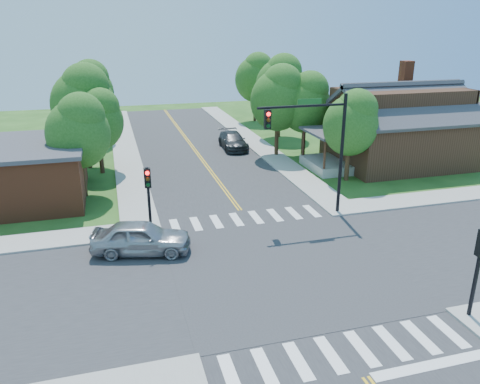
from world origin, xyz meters
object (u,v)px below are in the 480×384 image
object	(u,v)px
signal_mast_ne	(316,137)
car_dgrey	(233,141)
signal_pole_nw	(148,188)
car_silver	(141,238)
house_ne	(398,123)
signal_pole_se	(480,257)

from	to	relation	value
signal_mast_ne	car_dgrey	bearing A→B (deg)	91.41
signal_pole_nw	car_silver	size ratio (longest dim) A/B	0.73
signal_mast_ne	car_silver	distance (m)	11.16
signal_pole_nw	house_ne	xyz separation A→B (m)	(20.71, 8.66, 0.67)
car_dgrey	car_silver	bearing A→B (deg)	-115.17
car_silver	car_dgrey	size ratio (longest dim) A/B	1.01
car_dgrey	house_ne	bearing A→B (deg)	-33.05
signal_pole_se	house_ne	size ratio (longest dim) A/B	0.29
house_ne	car_silver	size ratio (longest dim) A/B	2.51
signal_mast_ne	car_silver	world-z (taller)	signal_mast_ne
signal_pole_se	car_dgrey	world-z (taller)	signal_pole_se
signal_pole_nw	signal_mast_ne	bearing A→B (deg)	0.07
house_ne	car_dgrey	xyz separation A→B (m)	(-11.61, 8.15, -2.59)
car_silver	car_dgrey	bearing A→B (deg)	-13.37
signal_pole_nw	car_silver	distance (m)	2.92
car_silver	car_dgrey	world-z (taller)	car_silver
signal_pole_nw	car_silver	world-z (taller)	signal_pole_nw
signal_pole_se	car_silver	world-z (taller)	signal_pole_se
house_ne	car_silver	distance (m)	24.09
signal_mast_ne	signal_pole_nw	size ratio (longest dim) A/B	1.89
signal_pole_se	signal_mast_ne	bearing A→B (deg)	98.56
car_dgrey	signal_pole_nw	bearing A→B (deg)	-116.40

